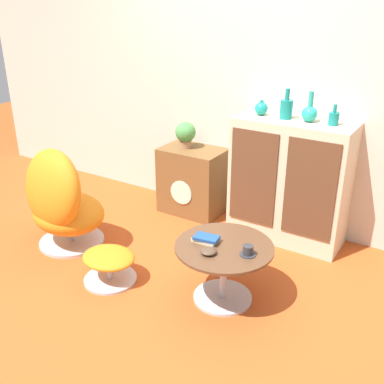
% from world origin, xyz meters
% --- Properties ---
extents(ground_plane, '(12.00, 12.00, 0.00)m').
position_xyz_m(ground_plane, '(0.00, 0.00, 0.00)').
color(ground_plane, '#B74C1E').
extents(wall_back, '(6.40, 0.06, 2.60)m').
position_xyz_m(wall_back, '(0.00, 1.49, 1.30)').
color(wall_back, beige).
rests_on(wall_back, ground_plane).
extents(sideboard, '(0.92, 0.42, 1.01)m').
position_xyz_m(sideboard, '(0.48, 1.25, 0.51)').
color(sideboard, beige).
rests_on(sideboard, ground_plane).
extents(tv_console, '(0.57, 0.40, 0.61)m').
position_xyz_m(tv_console, '(-0.45, 1.27, 0.31)').
color(tv_console, brown).
rests_on(tv_console, ground_plane).
extents(egg_chair, '(0.70, 0.66, 0.85)m').
position_xyz_m(egg_chair, '(-0.98, 0.17, 0.38)').
color(egg_chair, '#B7B7BC').
rests_on(egg_chair, ground_plane).
extents(ottoman, '(0.39, 0.38, 0.23)m').
position_xyz_m(ottoman, '(-0.34, -0.02, 0.15)').
color(ottoman, '#B7B7BC').
rests_on(ottoman, ground_plane).
extents(coffee_table, '(0.64, 0.64, 0.41)m').
position_xyz_m(coffee_table, '(0.45, 0.22, 0.28)').
color(coffee_table, '#B7B7BC').
rests_on(coffee_table, ground_plane).
extents(vase_leftmost, '(0.10, 0.10, 0.12)m').
position_xyz_m(vase_leftmost, '(0.20, 1.26, 1.06)').
color(vase_leftmost, teal).
rests_on(vase_leftmost, sideboard).
extents(vase_inner_left, '(0.10, 0.10, 0.23)m').
position_xyz_m(vase_inner_left, '(0.40, 1.26, 1.09)').
color(vase_inner_left, '#147A75').
rests_on(vase_inner_left, sideboard).
extents(vase_inner_right, '(0.12, 0.12, 0.23)m').
position_xyz_m(vase_inner_right, '(0.59, 1.26, 1.08)').
color(vase_inner_right, teal).
rests_on(vase_inner_right, sideboard).
extents(vase_rightmost, '(0.08, 0.08, 0.15)m').
position_xyz_m(vase_rightmost, '(0.77, 1.26, 1.06)').
color(vase_rightmost, '#147A75').
rests_on(vase_rightmost, sideboard).
extents(potted_plant, '(0.18, 0.18, 0.24)m').
position_xyz_m(potted_plant, '(-0.52, 1.27, 0.75)').
color(potted_plant, '#996B4C').
rests_on(potted_plant, tv_console).
extents(teacup, '(0.10, 0.10, 0.06)m').
position_xyz_m(teacup, '(0.62, 0.20, 0.44)').
color(teacup, '#2D2D33').
rests_on(teacup, coffee_table).
extents(book_stack, '(0.18, 0.12, 0.04)m').
position_xyz_m(book_stack, '(0.32, 0.20, 0.43)').
color(book_stack, beige).
rests_on(book_stack, coffee_table).
extents(bowl, '(0.10, 0.10, 0.04)m').
position_xyz_m(bowl, '(0.41, 0.08, 0.43)').
color(bowl, '#4C3828').
rests_on(bowl, coffee_table).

